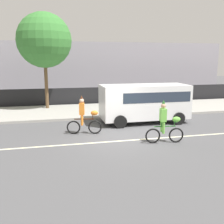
{
  "coord_description": "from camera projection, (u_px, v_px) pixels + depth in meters",
  "views": [
    {
      "loc": [
        -3.21,
        -11.41,
        3.61
      ],
      "look_at": [
        -0.24,
        1.2,
        1.0
      ],
      "focal_mm": 42.0,
      "sensor_mm": 36.0,
      "label": 1
    }
  ],
  "objects": [
    {
      "name": "ground_plane",
      "position": [
        123.0,
        137.0,
        12.32
      ],
      "size": [
        80.0,
        80.0,
        0.0
      ],
      "primitive_type": "plane",
      "color": "#4C4C4F"
    },
    {
      "name": "road_centre_line",
      "position": [
        126.0,
        141.0,
        11.84
      ],
      "size": [
        36.0,
        0.14,
        0.01
      ],
      "primitive_type": "cube",
      "color": "beige",
      "rests_on": "ground"
    },
    {
      "name": "sidewalk_curb",
      "position": [
        98.0,
        110.0,
        18.51
      ],
      "size": [
        60.0,
        5.0,
        0.15
      ],
      "primitive_type": "cube",
      "color": "#9E9B93",
      "rests_on": "ground"
    },
    {
      "name": "fence_line",
      "position": [
        92.0,
        96.0,
        21.15
      ],
      "size": [
        40.0,
        0.08,
        1.4
      ],
      "primitive_type": "cube",
      "color": "black",
      "rests_on": "ground"
    },
    {
      "name": "building_backdrop",
      "position": [
        85.0,
        68.0,
        29.11
      ],
      "size": [
        28.0,
        8.0,
        5.27
      ],
      "primitive_type": "cube",
      "color": "#99939E",
      "rests_on": "ground"
    },
    {
      "name": "parade_cyclist_orange",
      "position": [
        84.0,
        117.0,
        12.75
      ],
      "size": [
        1.7,
        0.54,
        1.92
      ],
      "color": "black",
      "rests_on": "ground"
    },
    {
      "name": "parade_cyclist_lime",
      "position": [
        165.0,
        124.0,
        11.36
      ],
      "size": [
        1.72,
        0.51,
        1.92
      ],
      "color": "black",
      "rests_on": "ground"
    },
    {
      "name": "parked_van_white",
      "position": [
        145.0,
        100.0,
        15.12
      ],
      "size": [
        5.0,
        2.22,
        2.18
      ],
      "color": "white",
      "rests_on": "ground"
    },
    {
      "name": "street_tree_near_lamp",
      "position": [
        44.0,
        40.0,
        18.05
      ],
      "size": [
        3.78,
        3.78,
        6.64
      ],
      "color": "brown",
      "rests_on": "sidewalk_curb"
    }
  ]
}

